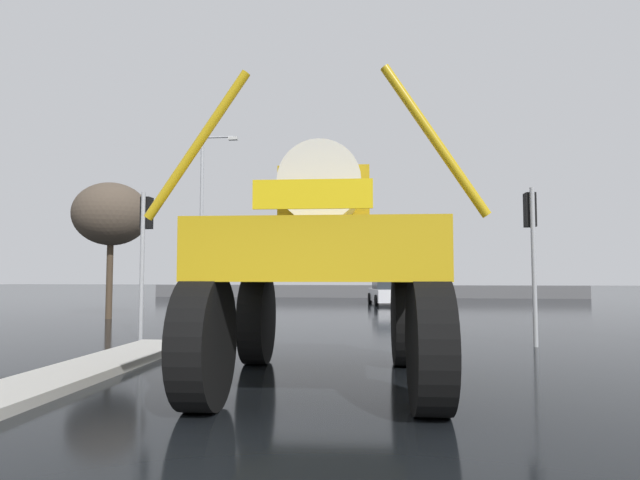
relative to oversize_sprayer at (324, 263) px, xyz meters
name	(u,v)px	position (x,y,z in m)	size (l,w,h in m)	color
ground_plane	(352,316)	(-0.26, 13.41, -1.91)	(120.00, 120.00, 0.00)	black
median_island	(83,370)	(-4.20, 0.26, -1.83)	(1.24, 7.32, 0.15)	#B2AFA8
oversize_sprayer	(324,263)	(0.00, 0.00, 0.00)	(4.37, 5.38, 4.38)	black
sedan_ahead	(388,292)	(1.37, 21.87, -1.20)	(2.35, 4.31, 1.52)	silver
traffic_signal_near_left	(145,233)	(-5.27, 4.89, 0.92)	(0.24, 0.54, 3.87)	#A8AAAF
traffic_signal_near_right	(531,231)	(4.57, 4.89, 0.88)	(0.24, 0.54, 3.82)	#A8AAAF
streetlight_far_left	(204,211)	(-8.48, 18.96, 3.21)	(2.05, 0.24, 9.28)	#A8AAAF
bare_tree_left	(111,215)	(-9.54, 11.07, 2.14)	(2.89, 2.89, 5.30)	#473828
roadside_barrier	(363,291)	(-0.26, 30.07, -1.46)	(31.33, 0.24, 0.90)	#59595B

